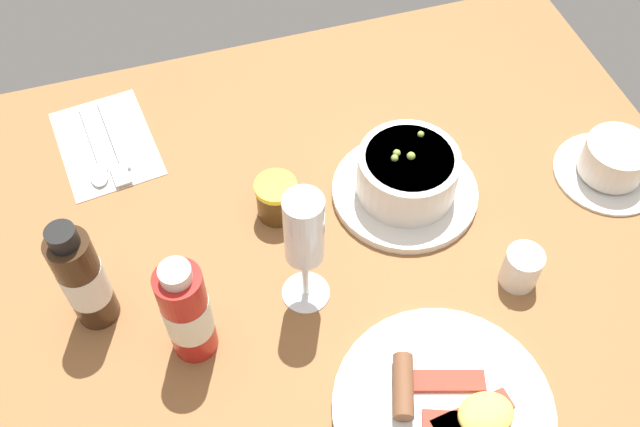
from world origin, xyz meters
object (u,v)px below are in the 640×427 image
cutlery_setting (106,145)px  coffee_cup (614,162)px  porridge_bowl (407,177)px  sauce_bottle_red (187,312)px  breakfast_plate (445,408)px  jam_jar (277,199)px  creamer_jug (521,268)px  wine_glass (304,235)px  sauce_bottle_brown (83,279)px

cutlery_setting → coffee_cup: size_ratio=1.32×
porridge_bowl → sauce_bottle_red: (30.40, 13.04, 3.61)cm
cutlery_setting → breakfast_plate: bearing=121.2°
jam_jar → sauce_bottle_red: bearing=47.8°
sauce_bottle_red → breakfast_plate: size_ratio=0.66×
creamer_jug → wine_glass: wine_glass is taller
coffee_cup → sauce_bottle_red: size_ratio=0.91×
coffee_cup → sauce_bottle_brown: size_ratio=0.87×
coffee_cup → jam_jar: (44.02, -7.00, 0.30)cm
sauce_bottle_brown → cutlery_setting: bearing=-98.9°
creamer_jug → sauce_bottle_red: size_ratio=0.37×
coffee_cup → sauce_bottle_red: sauce_bottle_red is taller
porridge_bowl → sauce_bottle_red: size_ratio=1.21×
cutlery_setting → sauce_bottle_red: bearing=100.2°
porridge_bowl → sauce_bottle_brown: sauce_bottle_brown is taller
coffee_cup → cutlery_setting: bearing=-21.5°
jam_jar → breakfast_plate: size_ratio=0.24×
jam_jar → porridge_bowl: bearing=172.8°
porridge_bowl → creamer_jug: bearing=116.8°
coffee_cup → breakfast_plate: 41.63cm
coffee_cup → creamer_jug: size_ratio=2.48×
creamer_jug → wine_glass: 27.15cm
sauce_bottle_red → coffee_cup: bearing=-172.0°
sauce_bottle_red → cutlery_setting: bearing=-79.8°
creamer_jug → sauce_bottle_brown: size_ratio=0.35×
jam_jar → sauce_bottle_brown: size_ratio=0.35×
creamer_jug → sauce_bottle_red: 39.00cm
coffee_cup → breakfast_plate: size_ratio=0.61×
porridge_bowl → breakfast_plate: porridge_bowl is taller
sauce_bottle_red → wine_glass: bearing=-169.4°
creamer_jug → jam_jar: size_ratio=1.01×
cutlery_setting → wine_glass: (-19.75, 30.60, 11.86)cm
coffee_cup → breakfast_plate: bearing=35.3°
jam_jar → breakfast_plate: bearing=108.0°
porridge_bowl → creamer_jug: porridge_bowl is taller
breakfast_plate → jam_jar: bearing=-72.0°
sauce_bottle_red → sauce_bottle_brown: bearing=-36.1°
sauce_bottle_brown → breakfast_plate: sauce_bottle_brown is taller
creamer_jug → coffee_cup: bearing=-149.3°
cutlery_setting → jam_jar: jam_jar is taller
creamer_jug → sauce_bottle_red: bearing=-4.7°
sauce_bottle_brown → sauce_bottle_red: (-10.02, 7.29, -0.19)cm
creamer_jug → sauce_bottle_brown: 49.96cm
porridge_bowl → jam_jar: bearing=-7.2°
sauce_bottle_brown → wine_glass: bearing=168.8°
wine_glass → jam_jar: wine_glass is taller
porridge_bowl → jam_jar: size_ratio=3.33×
cutlery_setting → sauce_bottle_brown: size_ratio=1.15×
coffee_cup → breakfast_plate: coffee_cup is taller
jam_jar → sauce_bottle_red: 20.91cm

